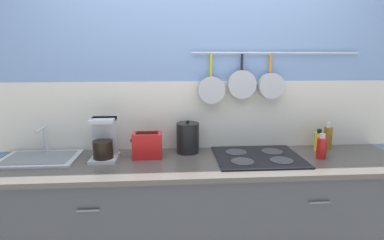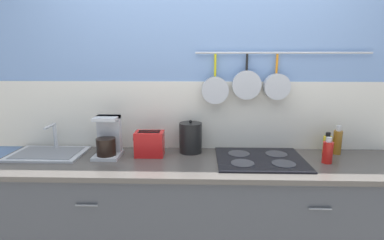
{
  "view_description": "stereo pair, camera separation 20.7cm",
  "coord_description": "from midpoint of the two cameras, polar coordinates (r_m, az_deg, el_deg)",
  "views": [
    {
      "loc": [
        -0.22,
        -2.03,
        1.63
      ],
      "look_at": [
        -0.07,
        0.0,
        1.2
      ],
      "focal_mm": 28.0,
      "sensor_mm": 36.0,
      "label": 1
    },
    {
      "loc": [
        -0.01,
        -2.03,
        1.63
      ],
      "look_at": [
        -0.07,
        0.0,
        1.2
      ],
      "focal_mm": 28.0,
      "sensor_mm": 36.0,
      "label": 2
    }
  ],
  "objects": [
    {
      "name": "wall_back",
      "position": [
        2.41,
        -1.29,
        3.55
      ],
      "size": [
        7.2,
        0.16,
        2.6
      ],
      "color": "#7293C6",
      "rests_on": "ground_plane"
    },
    {
      "name": "cabinet_base",
      "position": [
        2.36,
        -0.8,
        -18.56
      ],
      "size": [
        2.94,
        0.61,
        0.86
      ],
      "color": "#3F4247",
      "rests_on": "ground_plane"
    },
    {
      "name": "countertop",
      "position": [
        2.17,
        -0.83,
        -8.31
      ],
      "size": [
        2.98,
        0.64,
        0.03
      ],
      "color": "#4C4742",
      "rests_on": "cabinet_base"
    },
    {
      "name": "sink_basin",
      "position": [
        2.5,
        -29.22,
        -6.24
      ],
      "size": [
        0.54,
        0.37,
        0.22
      ],
      "color": "#B7BABF",
      "rests_on": "countertop"
    },
    {
      "name": "coffee_maker",
      "position": [
        2.3,
        -18.88,
        -4.03
      ],
      "size": [
        0.19,
        0.22,
        0.3
      ],
      "color": "#B7BABF",
      "rests_on": "countertop"
    },
    {
      "name": "toaster",
      "position": [
        2.25,
        -11.12,
        -4.75
      ],
      "size": [
        0.23,
        0.13,
        0.19
      ],
      "color": "red",
      "rests_on": "countertop"
    },
    {
      "name": "kettle",
      "position": [
        2.32,
        -3.38,
        -3.42
      ],
      "size": [
        0.18,
        0.18,
        0.26
      ],
      "color": "black",
      "rests_on": "countertop"
    },
    {
      "name": "cooktop",
      "position": [
        2.26,
        9.89,
        -6.97
      ],
      "size": [
        0.63,
        0.52,
        0.01
      ],
      "color": "black",
      "rests_on": "countertop"
    },
    {
      "name": "bottle_cooking_wine",
      "position": [
        2.35,
        21.14,
        -4.93
      ],
      "size": [
        0.07,
        0.07,
        0.19
      ],
      "color": "red",
      "rests_on": "countertop"
    },
    {
      "name": "bottle_olive_oil",
      "position": [
        2.56,
        20.87,
        -3.74
      ],
      "size": [
        0.06,
        0.06,
        0.17
      ],
      "color": "yellow",
      "rests_on": "countertop"
    },
    {
      "name": "bottle_vinegar",
      "position": [
        2.59,
        22.4,
        -3.14
      ],
      "size": [
        0.07,
        0.07,
        0.22
      ],
      "color": "#8C5919",
      "rests_on": "countertop"
    }
  ]
}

